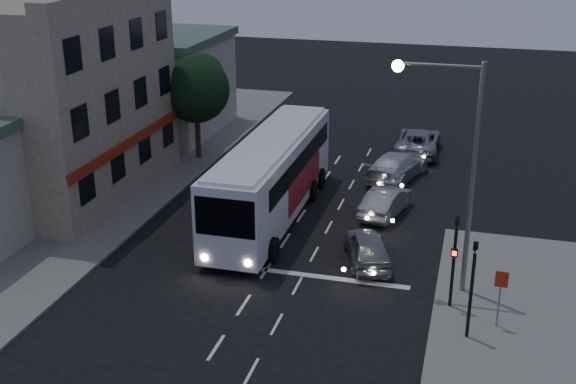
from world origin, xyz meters
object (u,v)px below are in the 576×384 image
(car_sedan_a, at_px, (386,202))
(car_sedan_b, at_px, (397,166))
(tour_bus, at_px, (271,175))
(regulatory_sign, at_px, (500,290))
(street_tree, at_px, (196,86))
(traffic_signal_main, at_px, (455,251))
(streetlight, at_px, (457,153))
(traffic_signal_side, at_px, (473,278))
(car_suv, at_px, (367,248))
(car_sedan_c, at_px, (418,141))

(car_sedan_a, xyz_separation_m, car_sedan_b, (-0.14, 5.34, 0.07))
(tour_bus, distance_m, regulatory_sign, 13.16)
(street_tree, bearing_deg, traffic_signal_main, -42.03)
(regulatory_sign, bearing_deg, street_tree, 138.92)
(car_sedan_a, distance_m, streetlight, 9.32)
(car_sedan_b, xyz_separation_m, streetlight, (3.49, -12.42, 4.97))
(tour_bus, height_order, car_sedan_a, tour_bus)
(tour_bus, distance_m, streetlight, 10.77)
(car_sedan_a, bearing_deg, traffic_signal_side, 124.85)
(traffic_signal_main, bearing_deg, traffic_signal_side, -70.51)
(car_sedan_b, distance_m, traffic_signal_main, 14.44)
(traffic_signal_side, bearing_deg, tour_bus, 138.11)
(car_suv, xyz_separation_m, car_sedan_c, (0.58, 15.89, 0.07))
(car_suv, distance_m, traffic_signal_side, 6.85)
(traffic_signal_side, height_order, streetlight, streetlight)
(car_suv, distance_m, street_tree, 16.98)
(tour_bus, bearing_deg, traffic_signal_main, -36.47)
(car_sedan_b, relative_size, streetlight, 0.58)
(car_suv, relative_size, car_sedan_c, 0.74)
(street_tree, bearing_deg, car_sedan_c, 20.10)
(tour_bus, distance_m, traffic_signal_main, 11.18)
(car_sedan_c, height_order, traffic_signal_side, traffic_signal_side)
(tour_bus, distance_m, car_sedan_b, 8.97)
(tour_bus, distance_m, street_tree, 10.46)
(traffic_signal_side, distance_m, regulatory_sign, 1.61)
(car_sedan_a, relative_size, car_sedan_b, 0.79)
(traffic_signal_main, height_order, regulatory_sign, traffic_signal_main)
(car_sedan_c, height_order, streetlight, streetlight)
(traffic_signal_main, relative_size, regulatory_sign, 1.86)
(tour_bus, height_order, car_sedan_b, tour_bus)
(car_sedan_b, height_order, traffic_signal_main, traffic_signal_main)
(tour_bus, xyz_separation_m, car_sedan_c, (5.89, 12.22, -1.42))
(traffic_signal_main, bearing_deg, tour_bus, 143.27)
(traffic_signal_side, xyz_separation_m, streetlight, (-0.96, 3.40, 3.31))
(car_sedan_c, bearing_deg, tour_bus, 63.56)
(car_suv, distance_m, regulatory_sign, 6.76)
(regulatory_sign, bearing_deg, tour_bus, 144.15)
(streetlight, bearing_deg, traffic_signal_main, -79.80)
(tour_bus, height_order, street_tree, street_tree)
(tour_bus, xyz_separation_m, streetlight, (8.70, -5.26, 3.55))
(car_sedan_a, height_order, regulatory_sign, regulatory_sign)
(car_sedan_c, xyz_separation_m, streetlight, (2.81, -17.49, 4.97))
(traffic_signal_side, relative_size, street_tree, 0.66)
(traffic_signal_main, height_order, streetlight, streetlight)
(traffic_signal_side, relative_size, streetlight, 0.46)
(car_sedan_c, bearing_deg, traffic_signal_main, 98.51)
(car_suv, height_order, traffic_signal_main, traffic_signal_main)
(regulatory_sign, bearing_deg, car_sedan_b, 110.11)
(car_suv, xyz_separation_m, car_sedan_b, (-0.09, 10.82, 0.06))
(car_suv, bearing_deg, street_tree, -61.07)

